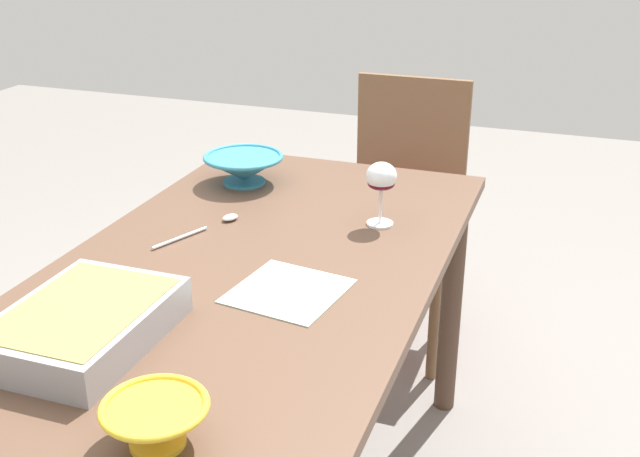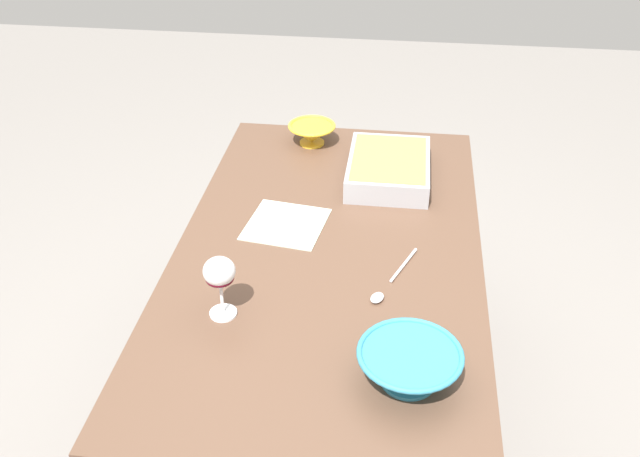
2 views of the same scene
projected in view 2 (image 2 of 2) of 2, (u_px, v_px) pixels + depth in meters
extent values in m
plane|color=gray|center=(327.00, 436.00, 2.34)|extent=(8.00, 8.00, 0.00)
cube|color=brown|center=(329.00, 252.00, 1.93)|extent=(1.49, 0.82, 0.03)
cylinder|color=#493427|center=(441.00, 237.00, 2.67)|extent=(0.06, 0.06, 0.73)
cylinder|color=#493427|center=(259.00, 224.00, 2.75)|extent=(0.06, 0.06, 0.73)
cylinder|color=white|center=(223.00, 313.00, 1.69)|extent=(0.07, 0.07, 0.01)
cylinder|color=white|center=(222.00, 298.00, 1.67)|extent=(0.01, 0.01, 0.09)
ellipsoid|color=white|center=(219.00, 271.00, 1.62)|extent=(0.08, 0.08, 0.07)
ellipsoid|color=#4C0A19|center=(220.00, 278.00, 1.63)|extent=(0.07, 0.07, 0.03)
cube|color=#99999E|center=(389.00, 168.00, 2.22)|extent=(0.35, 0.25, 0.07)
cube|color=#9E8C47|center=(389.00, 161.00, 2.21)|extent=(0.31, 0.23, 0.02)
cylinder|color=teal|center=(408.00, 379.00, 1.51)|extent=(0.12, 0.12, 0.01)
cone|color=teal|center=(409.00, 366.00, 1.49)|extent=(0.22, 0.22, 0.07)
torus|color=teal|center=(410.00, 354.00, 1.47)|extent=(0.22, 0.22, 0.01)
cylinder|color=yellow|center=(312.00, 143.00, 2.44)|extent=(0.08, 0.08, 0.01)
cone|color=yellow|center=(312.00, 134.00, 2.42)|extent=(0.15, 0.15, 0.06)
torus|color=yellow|center=(312.00, 126.00, 2.41)|extent=(0.16, 0.16, 0.01)
cylinder|color=silver|center=(404.00, 265.00, 1.85)|extent=(0.15, 0.07, 0.01)
ellipsoid|color=silver|center=(377.00, 298.00, 1.73)|extent=(0.05, 0.04, 0.01)
cube|color=#B2CCB7|center=(286.00, 224.00, 2.02)|extent=(0.25, 0.24, 0.00)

